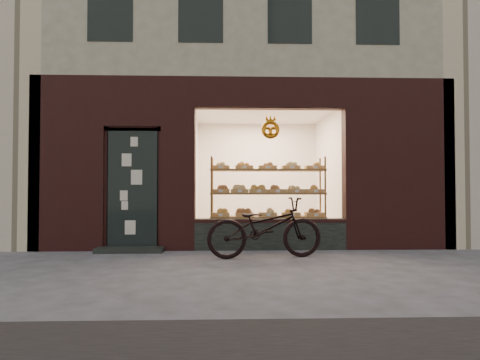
{
  "coord_description": "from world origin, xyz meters",
  "views": [
    {
      "loc": [
        -0.3,
        -4.62,
        1.09
      ],
      "look_at": [
        -0.1,
        2.0,
        1.25
      ],
      "focal_mm": 28.0,
      "sensor_mm": 36.0,
      "label": 1
    }
  ],
  "objects": [
    {
      "name": "ground",
      "position": [
        0.0,
        0.0,
        0.0
      ],
      "size": [
        90.0,
        90.0,
        0.0
      ],
      "primitive_type": "plane",
      "color": "#494949"
    },
    {
      "name": "bicycle",
      "position": [
        0.27,
        1.29,
        0.48
      ],
      "size": [
        1.89,
        0.85,
        0.96
      ],
      "primitive_type": "imported",
      "rotation": [
        0.0,
        0.0,
        1.69
      ],
      "color": "black",
      "rests_on": "ground"
    },
    {
      "name": "bakery_building",
      "position": [
        0.04,
        5.29,
        5.58
      ],
      "size": [
        7.2,
        7.28,
        9.0
      ],
      "color": "black",
      "rests_on": "ground"
    },
    {
      "name": "display_shelf",
      "position": [
        0.45,
        2.55,
        0.88
      ],
      "size": [
        2.2,
        0.45,
        1.7
      ],
      "color": "brown",
      "rests_on": "ground"
    }
  ]
}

